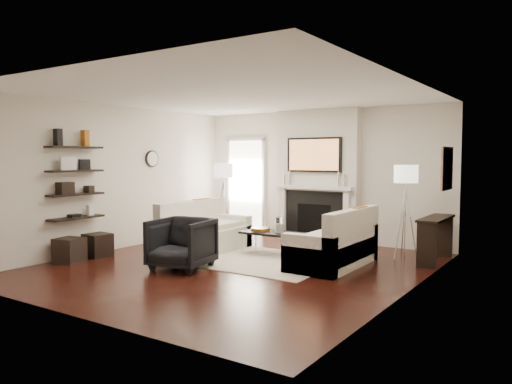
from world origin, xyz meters
The scene contains 71 objects.
room_envelope centered at (0.00, 0.00, 1.35)m, with size 6.00×6.00×6.00m.
chimney_breast centered at (0.00, 2.88, 1.35)m, with size 1.80×0.25×2.70m, color silver.
fireplace_surround centered at (0.00, 2.74, 0.52)m, with size 1.30×0.02×1.04m, color black.
firebox centered at (0.00, 2.73, 0.45)m, with size 0.75×0.02×0.65m, color black.
mantel_pilaster_l centered at (-0.72, 2.71, 0.55)m, with size 0.12×0.08×1.10m, color white.
mantel_pilaster_r centered at (0.72, 2.71, 0.55)m, with size 0.12×0.08×1.10m, color white.
mantel_shelf centered at (0.00, 2.69, 1.12)m, with size 1.70×0.18×0.07m, color white.
tv_body centered at (0.00, 2.71, 1.78)m, with size 1.20×0.06×0.70m, color black.
tv_screen centered at (0.00, 2.68, 1.78)m, with size 1.10×0.01×0.62m, color #BF723F.
candlestick_l_tall centered at (-0.55, 2.70, 1.30)m, with size 0.04×0.04×0.30m, color silver.
candlestick_l_short centered at (-0.68, 2.70, 1.27)m, with size 0.04×0.04×0.24m, color silver.
candlestick_r_tall centered at (0.55, 2.70, 1.30)m, with size 0.04×0.04×0.30m, color silver.
candlestick_r_short centered at (0.68, 2.70, 1.27)m, with size 0.04×0.04×0.24m, color silver.
hallway_panel centered at (-1.85, 2.98, 1.05)m, with size 0.90×0.02×2.10m, color white.
door_trim_l centered at (-2.33, 2.96, 1.05)m, with size 0.06×0.06×2.16m, color white.
door_trim_r centered at (-1.37, 2.96, 1.05)m, with size 0.06×0.06×2.16m, color white.
door_trim_top centered at (-1.85, 2.96, 2.13)m, with size 1.02×0.06×0.06m, color white.
rug centered at (0.04, 0.59, 0.01)m, with size 2.60×2.00×0.01m, color beige.
loveseat_left_base centered at (-1.18, 0.69, 0.21)m, with size 0.85×1.80×0.42m, color beige.
loveseat_left_back centered at (-1.51, 0.69, 0.53)m, with size 0.18×1.80×0.80m, color beige.
loveseat_left_arm_n centered at (-1.18, -0.12, 0.30)m, with size 0.85×0.18×0.60m, color beige.
loveseat_left_arm_s centered at (-1.18, 1.50, 0.30)m, with size 0.85×0.18×0.60m, color beige.
loveseat_left_cushion centered at (-1.13, 0.69, 0.47)m, with size 0.63×1.44×0.10m, color beige.
pillow_left_orange centered at (-1.51, 0.99, 0.73)m, with size 0.10×0.42×0.42m, color #9D5613.
pillow_left_charcoal centered at (-1.51, 0.39, 0.72)m, with size 0.10×0.40×0.40m, color black.
loveseat_right_base centered at (1.27, 0.89, 0.21)m, with size 0.85×1.80×0.42m, color beige.
loveseat_right_back centered at (1.61, 0.89, 0.53)m, with size 0.18×1.80×0.80m, color beige.
loveseat_right_arm_n centered at (1.27, 0.08, 0.30)m, with size 0.85×0.18×0.60m, color beige.
loveseat_right_arm_s centered at (1.27, 1.70, 0.30)m, with size 0.85×0.18×0.60m, color beige.
loveseat_right_cushion centered at (1.22, 0.89, 0.47)m, with size 0.63×1.44×0.10m, color beige.
pillow_right_orange centered at (1.61, 1.19, 0.73)m, with size 0.10×0.42×0.42m, color #9D5613.
pillow_right_charcoal centered at (1.61, 0.59, 0.72)m, with size 0.10×0.40×0.40m, color black.
coffee_table centered at (0.04, 1.07, 0.40)m, with size 1.10×0.55×0.04m, color black.
coffee_leg_nw centered at (-0.46, 0.85, 0.19)m, with size 0.02×0.02×0.38m, color silver.
coffee_leg_ne centered at (0.54, 0.85, 0.19)m, with size 0.02×0.02×0.38m, color silver.
coffee_leg_sw centered at (-0.46, 1.29, 0.19)m, with size 0.02×0.02×0.38m, color silver.
coffee_leg_se centered at (0.54, 1.29, 0.19)m, with size 0.02×0.02×0.38m, color silver.
hurricane_glass centered at (0.19, 1.07, 0.56)m, with size 0.15×0.15×0.26m, color white.
hurricane_candle centered at (0.19, 1.07, 0.50)m, with size 0.11×0.11×0.17m, color white.
copper_bowl centered at (-0.21, 1.07, 0.45)m, with size 0.34×0.34×0.06m, color #A25B1B.
armchair centered at (-0.59, -0.60, 0.43)m, with size 0.84×0.79×0.87m, color black.
lamp_left_post centered at (-1.85, 2.13, 0.60)m, with size 0.02×0.02×1.20m, color silver.
lamp_left_shade centered at (-1.85, 2.13, 1.45)m, with size 0.40×0.40×0.30m, color white.
lamp_left_leg_a centered at (-1.74, 2.13, 0.60)m, with size 0.02×0.02×1.25m, color silver.
lamp_left_leg_b centered at (-1.91, 2.22, 0.60)m, with size 0.02×0.02×1.25m, color silver.
lamp_left_leg_c centered at (-1.91, 2.03, 0.60)m, with size 0.02×0.02×1.25m, color silver.
lamp_right_post centered at (2.05, 2.12, 0.60)m, with size 0.02×0.02×1.20m, color silver.
lamp_right_shade centered at (2.05, 2.12, 1.45)m, with size 0.40×0.40×0.30m, color white.
lamp_right_leg_a centered at (2.16, 2.12, 0.60)m, with size 0.02×0.02×1.25m, color silver.
lamp_right_leg_b centered at (2.00, 2.21, 0.60)m, with size 0.02×0.02×1.25m, color silver.
lamp_right_leg_c centered at (1.99, 2.02, 0.60)m, with size 0.02×0.02×1.25m, color silver.
console_top centered at (2.57, 2.09, 0.73)m, with size 0.35×1.20×0.04m, color black.
console_leg_n centered at (2.57, 1.54, 0.35)m, with size 0.30×0.04×0.71m, color black.
console_leg_s centered at (2.57, 2.64, 0.35)m, with size 0.30×0.04×0.71m, color black.
wall_art centered at (2.73, 2.05, 1.55)m, with size 0.03×0.70×0.70m, color #AB6F55.
shelf_bottom centered at (-2.62, -1.00, 0.70)m, with size 0.25×1.00×0.04m, color black.
shelf_lower centered at (-2.62, -1.00, 1.10)m, with size 0.25×1.00×0.04m, color black.
shelf_upper centered at (-2.62, -1.00, 1.50)m, with size 0.25×1.00×0.04m, color black.
shelf_top centered at (-2.62, -1.00, 1.90)m, with size 0.25×1.00×0.04m, color black.
decor_magfile_a centered at (-2.62, -1.31, 2.06)m, with size 0.12×0.10×0.28m, color black.
decor_magfile_b centered at (-2.62, -0.79, 2.06)m, with size 0.12×0.10×0.28m, color #9D5613.
decor_frame_a centered at (-2.62, -1.13, 1.63)m, with size 0.04×0.30×0.22m, color white.
decor_frame_b centered at (-2.62, -0.81, 1.61)m, with size 0.04×0.22×0.18m, color black.
decor_wine_rack centered at (-2.62, -1.20, 1.22)m, with size 0.18×0.25×0.20m, color black.
decor_box_small centered at (-2.62, -0.73, 1.18)m, with size 0.15×0.12×0.12m, color black.
decor_books centered at (-2.62, -1.04, 0.74)m, with size 0.14×0.20×0.05m, color black.
decor_box_tall centered at (-2.62, -0.72, 0.81)m, with size 0.10×0.10×0.18m, color white.
clock_rim centered at (-2.73, 0.90, 1.70)m, with size 0.34×0.34×0.04m, color black.
clock_face centered at (-2.71, 0.90, 1.70)m, with size 0.29×0.29×0.01m, color white.
ottoman_near centered at (-2.47, -0.69, 0.20)m, with size 0.40×0.40×0.40m, color black.
ottoman_far centered at (-2.47, -1.26, 0.20)m, with size 0.40×0.40×0.40m, color black.
Camera 1 is at (4.62, -6.33, 1.73)m, focal length 35.00 mm.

